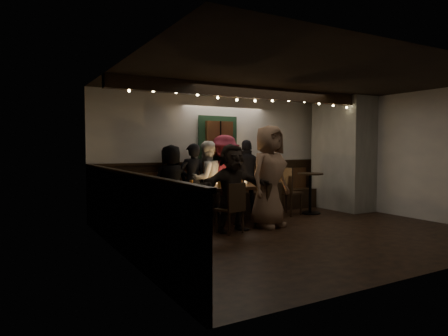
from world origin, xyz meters
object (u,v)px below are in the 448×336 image
chair_near_right (270,202)px  person_a (171,182)px  person_e (247,177)px  person_g (269,176)px  dining_table (229,189)px  person_c (206,179)px  high_top (310,188)px  chair_near_left (233,205)px  person_b (193,181)px  person_f (232,188)px  person_d (225,175)px  chair_end (286,188)px

chair_near_right → person_a: size_ratio=0.54×
person_e → person_g: 1.55m
chair_near_right → person_e: 1.61m
dining_table → person_c: size_ratio=1.26×
high_top → person_e: (-1.19, 0.71, 0.25)m
chair_near_left → person_a: size_ratio=0.57×
chair_near_left → person_c: size_ratio=0.54×
person_a → person_b: bearing=166.6°
person_e → person_f: 1.92m
chair_near_right → person_e: bearing=72.7°
dining_table → person_g: bearing=-63.3°
person_e → chair_near_right: bearing=94.9°
high_top → person_b: size_ratio=0.58×
chair_near_left → person_d: person_d is taller
person_b → person_a: bearing=-1.6°
chair_near_right → person_b: (-0.88, 1.47, 0.31)m
person_f → person_g: 0.80m
chair_near_right → person_e: (0.47, 1.50, 0.35)m
person_e → person_f: (-1.26, -1.46, -0.05)m
person_b → person_f: size_ratio=1.01×
chair_near_right → person_g: 0.47m
person_e → person_g: bearing=94.3°
dining_table → person_d: bearing=66.1°
person_e → person_b: bearing=23.6°
person_a → person_g: bearing=129.7°
chair_near_left → person_b: (-0.00, 1.60, 0.28)m
person_c → chair_near_left: bearing=67.8°
person_c → person_e: person_e is taller
person_a → person_b: (0.43, -0.10, 0.01)m
chair_near_right → person_c: 1.61m
person_g → chair_end: bearing=21.0°
high_top → person_b: bearing=165.0°
chair_near_right → person_f: 0.85m
person_c → person_f: bearing=69.9°
person_a → person_d: person_d is taller
dining_table → chair_end: 1.43m
dining_table → person_g: 0.92m
chair_near_right → person_b: 1.74m
dining_table → person_b: person_b is taller
high_top → person_c: size_ratio=0.56×
chair_near_right → high_top: 1.84m
person_b → person_c: bearing=-167.3°
chair_end → person_f: 1.99m
person_b → person_e: 1.35m
person_c → person_g: size_ratio=0.86×
chair_near_left → person_g: (0.87, 0.16, 0.44)m
chair_end → person_g: person_g is taller
person_c → person_f: (-0.23, -1.43, -0.03)m
chair_near_left → person_f: 0.34m
high_top → person_g: person_g is taller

